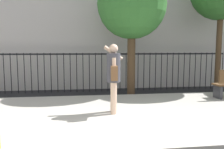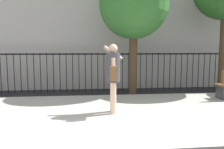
# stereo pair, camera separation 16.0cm
# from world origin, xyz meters

# --- Properties ---
(sidewalk) EXTENTS (28.00, 4.40, 0.15)m
(sidewalk) POSITION_xyz_m (0.00, 2.20, 0.07)
(sidewalk) COLOR #B2ADA3
(sidewalk) RESTS_ON ground
(iron_fence) EXTENTS (12.03, 0.04, 1.60)m
(iron_fence) POSITION_xyz_m (0.00, 5.90, 1.02)
(iron_fence) COLOR black
(iron_fence) RESTS_ON ground
(pedestrian_on_phone) EXTENTS (0.50, 0.67, 1.72)m
(pedestrian_on_phone) POSITION_xyz_m (0.61, 2.15, 1.15)
(pedestrian_on_phone) COLOR beige
(pedestrian_on_phone) RESTS_ON sidewalk
(street_tree_near) EXTENTS (2.52, 2.52, 4.63)m
(street_tree_near) POSITION_xyz_m (1.66, 4.91, 3.34)
(street_tree_near) COLOR #4C3823
(street_tree_near) RESTS_ON ground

